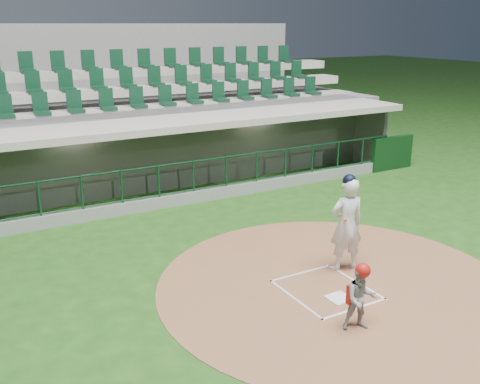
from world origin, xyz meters
name	(u,v)px	position (x,y,z in m)	size (l,w,h in m)	color
ground	(317,284)	(0.00, 0.00, 0.00)	(120.00, 120.00, 0.00)	#1B4413
dirt_circle	(335,285)	(0.30, -0.20, 0.01)	(7.20, 7.20, 0.01)	brown
home_plate	(339,298)	(0.00, -0.70, 0.02)	(0.43, 0.43, 0.02)	white
batter_box_chalk	(326,290)	(0.00, -0.30, 0.02)	(1.55, 1.80, 0.01)	silver
dugout_structure	(169,158)	(0.01, 7.82, 0.96)	(16.40, 3.70, 3.00)	gray
seating_deck	(136,128)	(0.00, 10.91, 1.42)	(17.00, 6.72, 5.15)	slate
batter	(347,223)	(0.94, 0.29, 1.05)	(0.95, 0.96, 2.11)	silver
catcher	(361,297)	(-0.38, -1.68, 0.62)	(0.68, 0.62, 1.23)	#939398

